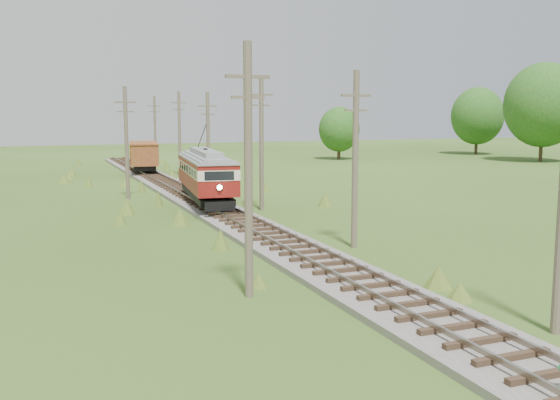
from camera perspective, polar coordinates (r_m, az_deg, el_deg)
name	(u,v)px	position (r m, az deg, el deg)	size (l,w,h in m)	color
railbed_main	(205,204)	(44.55, -6.87, -0.36)	(3.60, 96.00, 0.57)	#605B54
streetcar	(206,172)	(43.92, -6.80, 2.55)	(3.96, 11.66, 5.28)	black
gondola	(144,155)	(69.36, -12.36, 4.07)	(4.03, 9.10, 2.92)	black
gravel_pile	(191,176)	(61.38, -8.10, 2.20)	(3.15, 3.34, 1.15)	gray
utility_pole_r_2	(355,158)	(30.42, 6.89, 3.85)	(1.60, 0.30, 8.60)	brown
utility_pole_r_3	(262,142)	(42.23, -1.70, 5.29)	(1.60, 0.30, 9.00)	brown
utility_pole_r_4	(208,140)	(54.58, -6.59, 5.51)	(1.60, 0.30, 8.40)	brown
utility_pole_r_5	(180,132)	(67.28, -9.17, 6.11)	(1.60, 0.30, 8.90)	brown
utility_pole_r_6	(155,130)	(79.99, -11.35, 6.25)	(1.60, 0.30, 8.70)	brown
utility_pole_l_a	(248,169)	(21.89, -2.92, 2.88)	(1.60, 0.30, 9.00)	brown
utility_pole_l_b	(126,142)	(49.16, -13.86, 5.19)	(1.60, 0.30, 8.60)	brown
tree_right_4	(543,105)	(93.25, 22.94, 8.01)	(10.50, 10.50, 13.53)	#38281C
tree_right_5	(477,116)	(106.53, 17.60, 7.33)	(8.40, 8.40, 10.82)	#38281C
tree_mid_b	(339,129)	(90.59, 5.43, 6.45)	(5.88, 5.88, 7.57)	#38281C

